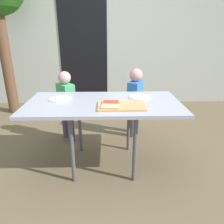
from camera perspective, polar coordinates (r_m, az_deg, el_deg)
The scene contains 11 objects.
ground_plane at distance 2.44m, azimuth -2.08°, elevation -13.56°, with size 16.00×16.00×0.00m, color brown.
house_wall_back at distance 4.32m, azimuth -1.95°, elevation 20.18°, with size 8.00×0.20×2.66m, color #ADB2A8.
house_door at distance 4.26m, azimuth -7.63°, elevation 15.53°, with size 0.90×0.02×2.00m, color black.
dining_table at distance 2.13m, azimuth -2.30°, elevation 1.40°, with size 1.53×0.78×0.72m.
cutting_board at distance 1.97m, azimuth 2.59°, elevation 1.62°, with size 0.44×0.27×0.02m, color tan.
pizza_slice_far_left at distance 2.02m, azimuth -0.27°, elevation 2.62°, with size 0.16×0.11×0.02m.
pizza_slice_near_left at distance 1.90m, azimuth -0.49°, elevation 1.46°, with size 0.17×0.12×0.02m.
plate_white_left at distance 2.26m, azimuth -13.79°, elevation 3.42°, with size 0.23×0.23×0.01m, color white.
plate_white_right at distance 2.28m, azimuth 7.47°, elevation 3.97°, with size 0.23×0.23×0.01m, color white.
child_left at distance 2.79m, azimuth -12.18°, elevation 2.53°, with size 0.26×0.27×0.92m.
child_right at distance 2.88m, azimuth 6.24°, elevation 3.63°, with size 0.24×0.28×0.93m.
Camera 1 is at (0.04, -2.01, 1.37)m, focal length 33.96 mm.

